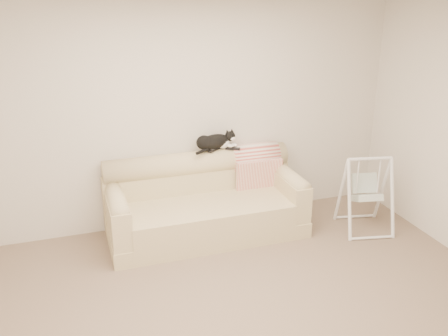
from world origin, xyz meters
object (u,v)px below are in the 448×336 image
tuxedo_cat (215,142)px  remote_a (214,149)px  remote_b (233,149)px  baby_swing (366,193)px  sofa (204,204)px

tuxedo_cat → remote_a: bearing=-161.2°
remote_a → tuxedo_cat: tuxedo_cat is taller
remote_b → tuxedo_cat: bearing=170.2°
remote_a → baby_swing: 1.82m
sofa → remote_b: size_ratio=12.71×
remote_b → baby_swing: (1.38, -0.71, -0.46)m
remote_b → baby_swing: bearing=-27.2°
remote_a → remote_b: remote_a is taller
remote_a → remote_b: bearing=-8.4°
sofa → remote_b: (0.41, 0.20, 0.56)m
remote_a → tuxedo_cat: (0.01, 0.00, 0.09)m
baby_swing → remote_a: bearing=155.1°
remote_b → tuxedo_cat: (-0.21, 0.04, 0.10)m
remote_b → remote_a: bearing=171.6°
sofa → remote_a: 0.64m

